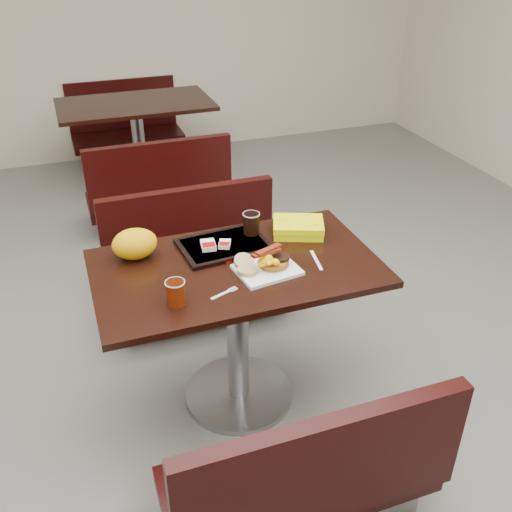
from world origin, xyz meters
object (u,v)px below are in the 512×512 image
object	(u,v)px
bench_near_n	(199,263)
tray	(224,245)
table_far	(139,148)
bench_far_s	(156,182)
coffee_cup_near	(176,293)
pancake_stack	(274,262)
coffee_cup_far	(251,223)
hashbrown_sleeve_left	(208,245)
clamshell	(298,227)
hashbrown_sleeve_right	(225,244)
fork	(220,295)
platter	(267,270)
table_near	(238,335)
bench_far_n	(127,124)
knife	(316,260)
bench_near_s	(298,454)

from	to	relation	value
bench_near_n	tray	distance (m)	0.67
table_far	bench_near_n	bearing A→B (deg)	-90.00
bench_far_s	coffee_cup_near	world-z (taller)	coffee_cup_near
pancake_stack	coffee_cup_far	bearing A→B (deg)	89.78
bench_far_s	hashbrown_sleeve_left	size ratio (longest dim) A/B	12.00
clamshell	hashbrown_sleeve_right	bearing A→B (deg)	-154.13
tray	fork	bearing A→B (deg)	-114.15
platter	fork	size ratio (longest dim) A/B	2.02
table_near	bench_near_n	size ratio (longest dim) A/B	1.20
table_near	hashbrown_sleeve_left	size ratio (longest dim) A/B	14.40
coffee_cup_near	coffee_cup_far	bearing A→B (deg)	42.49
bench_near_n	bench_far_n	bearing A→B (deg)	90.00
hashbrown_sleeve_right	clamshell	bearing A→B (deg)	28.03
bench_far_n	platter	world-z (taller)	platter
fork	coffee_cup_near	bearing A→B (deg)	158.74
tray	coffee_cup_far	world-z (taller)	coffee_cup_far
tray	knife	bearing A→B (deg)	-41.01
table_far	clamshell	world-z (taller)	clamshell
fork	hashbrown_sleeve_right	size ratio (longest dim) A/B	1.83
table_near	bench_near_s	xyz separation A→B (m)	(0.00, -0.70, -0.02)
table_near	bench_near_s	distance (m)	0.70
bench_near_n	bench_far_n	distance (m)	2.60
bench_near_s	coffee_cup_far	xyz separation A→B (m)	(0.14, 0.91, 0.46)
table_near	fork	size ratio (longest dim) A/B	9.71
hashbrown_sleeve_left	hashbrown_sleeve_right	xyz separation A→B (m)	(0.07, -0.01, -0.00)
bench_near_s	bench_far_s	xyz separation A→B (m)	(0.00, 2.60, 0.00)
knife	clamshell	distance (m)	0.26
table_far	platter	size ratio (longest dim) A/B	4.81
coffee_cup_near	tray	size ratio (longest dim) A/B	0.26
bench_near_n	clamshell	size ratio (longest dim) A/B	4.36
tray	coffee_cup_far	size ratio (longest dim) A/B	3.87
bench_far_s	knife	size ratio (longest dim) A/B	6.23
table_far	knife	xyz separation A→B (m)	(0.33, -2.68, 0.38)
hashbrown_sleeve_left	table_far	bearing A→B (deg)	95.66
bench_near_s	bench_far_s	distance (m)	2.60
bench_far_s	coffee_cup_far	xyz separation A→B (m)	(0.14, -1.69, 0.46)
hashbrown_sleeve_left	coffee_cup_near	bearing A→B (deg)	-115.20
table_near	table_far	bearing A→B (deg)	90.00
pancake_stack	hashbrown_sleeve_left	size ratio (longest dim) A/B	1.54
pancake_stack	hashbrown_sleeve_right	world-z (taller)	pancake_stack
bench_far_n	fork	world-z (taller)	fork
bench_near_n	knife	xyz separation A→B (m)	(0.33, -0.78, 0.39)
bench_far_s	hashbrown_sleeve_right	world-z (taller)	hashbrown_sleeve_right
fork	tray	distance (m)	0.38
bench_near_s	platter	size ratio (longest dim) A/B	4.00
bench_near_s	hashbrown_sleeve_left	size ratio (longest dim) A/B	12.00
bench_far_n	platter	bearing A→B (deg)	-88.21
table_near	bench_near_n	xyz separation A→B (m)	(0.00, 0.70, -0.02)
platter	bench_far_n	bearing A→B (deg)	84.02
table_near	bench_near_s	world-z (taller)	table_near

